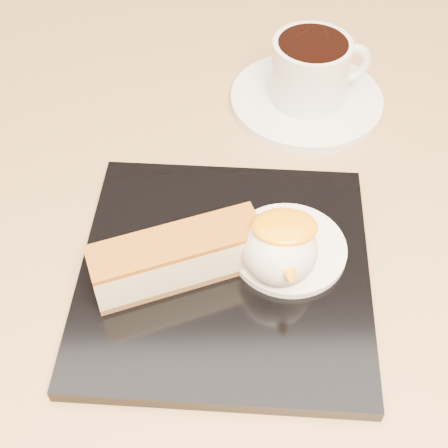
{
  "coord_description": "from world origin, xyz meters",
  "views": [
    {
      "loc": [
        0.05,
        -0.34,
        1.11
      ],
      "look_at": [
        0.06,
        -0.04,
        0.76
      ],
      "focal_mm": 50.0,
      "sensor_mm": 36.0,
      "label": 1
    }
  ],
  "objects_px": {
    "saucer": "(306,100)",
    "coffee_cup": "(312,69)",
    "dessert_plate": "(225,272)",
    "ice_cream_scoop": "(280,250)",
    "table": "(166,321)",
    "cheesecake": "(177,258)"
  },
  "relations": [
    {
      "from": "saucer",
      "to": "coffee_cup",
      "type": "relative_size",
      "value": 1.52
    },
    {
      "from": "dessert_plate",
      "to": "saucer",
      "type": "xyz_separation_m",
      "value": [
        0.09,
        0.21,
        -0.0
      ]
    },
    {
      "from": "ice_cream_scoop",
      "to": "coffee_cup",
      "type": "distance_m",
      "value": 0.22
    },
    {
      "from": "table",
      "to": "dessert_plate",
      "type": "bearing_deg",
      "value": -44.46
    },
    {
      "from": "dessert_plate",
      "to": "saucer",
      "type": "relative_size",
      "value": 1.47
    },
    {
      "from": "ice_cream_scoop",
      "to": "saucer",
      "type": "distance_m",
      "value": 0.22
    },
    {
      "from": "table",
      "to": "saucer",
      "type": "relative_size",
      "value": 5.33
    },
    {
      "from": "cheesecake",
      "to": "ice_cream_scoop",
      "type": "height_order",
      "value": "ice_cream_scoop"
    },
    {
      "from": "dessert_plate",
      "to": "ice_cream_scoop",
      "type": "xyz_separation_m",
      "value": [
        0.04,
        -0.0,
        0.03
      ]
    },
    {
      "from": "table",
      "to": "dessert_plate",
      "type": "distance_m",
      "value": 0.18
    },
    {
      "from": "ice_cream_scoop",
      "to": "saucer",
      "type": "height_order",
      "value": "ice_cream_scoop"
    },
    {
      "from": "dessert_plate",
      "to": "table",
      "type": "bearing_deg",
      "value": 135.54
    },
    {
      "from": "ice_cream_scoop",
      "to": "coffee_cup",
      "type": "height_order",
      "value": "coffee_cup"
    },
    {
      "from": "coffee_cup",
      "to": "dessert_plate",
      "type": "bearing_deg",
      "value": -126.41
    },
    {
      "from": "coffee_cup",
      "to": "ice_cream_scoop",
      "type": "bearing_deg",
      "value": -116.28
    },
    {
      "from": "table",
      "to": "cheesecake",
      "type": "height_order",
      "value": "cheesecake"
    },
    {
      "from": "dessert_plate",
      "to": "ice_cream_scoop",
      "type": "relative_size",
      "value": 3.98
    },
    {
      "from": "saucer",
      "to": "cheesecake",
      "type": "bearing_deg",
      "value": -119.54
    },
    {
      "from": "table",
      "to": "saucer",
      "type": "bearing_deg",
      "value": 46.38
    },
    {
      "from": "dessert_plate",
      "to": "coffee_cup",
      "type": "distance_m",
      "value": 0.23
    },
    {
      "from": "table",
      "to": "coffee_cup",
      "type": "height_order",
      "value": "coffee_cup"
    },
    {
      "from": "ice_cream_scoop",
      "to": "cheesecake",
      "type": "bearing_deg",
      "value": 180.0
    }
  ]
}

